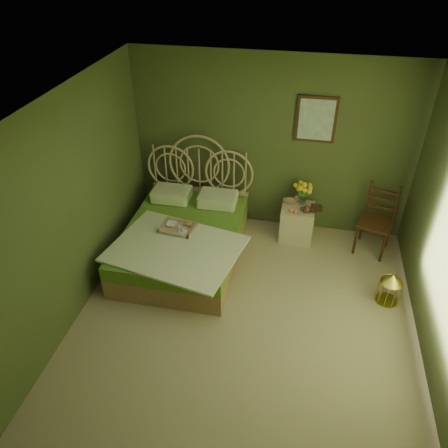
% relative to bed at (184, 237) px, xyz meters
% --- Properties ---
extents(floor, '(4.50, 4.50, 0.00)m').
position_rel_bed_xyz_m(floor, '(1.04, -1.17, -0.31)').
color(floor, tan).
rests_on(floor, ground).
extents(ceiling, '(4.50, 4.50, 0.00)m').
position_rel_bed_xyz_m(ceiling, '(1.04, -1.17, 2.29)').
color(ceiling, silver).
rests_on(ceiling, wall_back).
extents(wall_back, '(4.00, 0.00, 4.00)m').
position_rel_bed_xyz_m(wall_back, '(1.04, 1.08, 0.99)').
color(wall_back, '#4C592F').
rests_on(wall_back, floor).
extents(wall_left, '(0.00, 4.50, 4.50)m').
position_rel_bed_xyz_m(wall_left, '(-0.96, -1.17, 0.99)').
color(wall_left, '#4C592F').
rests_on(wall_left, floor).
extents(wall_art, '(0.54, 0.04, 0.64)m').
position_rel_bed_xyz_m(wall_art, '(1.62, 1.05, 1.44)').
color(wall_art, black).
rests_on(wall_art, wall_back).
extents(bed, '(1.80, 2.27, 1.41)m').
position_rel_bed_xyz_m(bed, '(0.00, 0.00, 0.00)').
color(bed, tan).
rests_on(bed, floor).
extents(nightstand, '(0.47, 0.48, 0.95)m').
position_rel_bed_xyz_m(nightstand, '(1.53, 0.77, 0.04)').
color(nightstand, beige).
rests_on(nightstand, floor).
extents(chair, '(0.55, 0.55, 1.00)m').
position_rel_bed_xyz_m(chair, '(2.60, 0.73, 0.25)').
color(chair, black).
rests_on(chair, floor).
extents(birdcage, '(0.28, 0.28, 0.43)m').
position_rel_bed_xyz_m(birdcage, '(2.74, -0.38, -0.10)').
color(birdcage, gold).
rests_on(birdcage, floor).
extents(book_lower, '(0.16, 0.21, 0.02)m').
position_rel_bed_xyz_m(book_lower, '(1.70, 0.77, 0.22)').
color(book_lower, '#381E0F').
rests_on(book_lower, nightstand).
extents(book_upper, '(0.25, 0.26, 0.02)m').
position_rel_bed_xyz_m(book_upper, '(1.70, 0.77, 0.24)').
color(book_upper, '#472819').
rests_on(book_upper, nightstand).
extents(cereal_bowl, '(0.15, 0.15, 0.04)m').
position_rel_bed_xyz_m(cereal_bowl, '(-0.14, -0.07, 0.25)').
color(cereal_bowl, white).
rests_on(cereal_bowl, bed).
extents(coffee_cup, '(0.10, 0.10, 0.08)m').
position_rel_bed_xyz_m(coffee_cup, '(0.04, -0.18, 0.27)').
color(coffee_cup, white).
rests_on(coffee_cup, bed).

